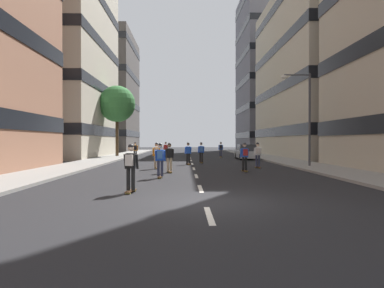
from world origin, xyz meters
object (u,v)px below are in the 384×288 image
object	(u,v)px
skater_0	(166,149)
skater_10	(201,151)
skater_4	(135,149)
skater_9	(245,155)
skater_8	(188,152)
skater_1	(258,153)
parked_car_near	(246,153)
skater_7	(221,148)
street_tree_near	(117,104)
skater_5	(169,156)
skater_6	(156,154)
skater_3	(131,165)
skater_2	(160,158)
streetlamp_right	(304,109)

from	to	relation	value
skater_0	skater_10	bearing A→B (deg)	-72.45
skater_0	skater_4	world-z (taller)	same
skater_4	skater_9	xyz separation A→B (m)	(8.71, -14.42, 0.00)
skater_8	skater_10	size ratio (longest dim) A/B	1.00
skater_0	skater_1	world-z (taller)	same
parked_car_near	skater_4	xyz separation A→B (m)	(-11.32, 0.16, 0.32)
skater_7	skater_10	distance (m)	10.82
street_tree_near	skater_9	size ratio (longest dim) A/B	4.61
street_tree_near	skater_4	size ratio (longest dim) A/B	4.61
skater_5	skater_8	size ratio (longest dim) A/B	1.00
skater_6	skater_8	size ratio (longest dim) A/B	1.00
skater_4	parked_car_near	bearing A→B (deg)	-0.79
skater_0	skater_7	distance (m)	6.48
skater_8	skater_4	bearing A→B (deg)	123.23
skater_6	skater_9	xyz separation A→B (m)	(5.59, -2.27, 0.00)
street_tree_near	skater_8	size ratio (longest dim) A/B	4.61
skater_1	skater_8	size ratio (longest dim) A/B	1.00
skater_3	skater_10	distance (m)	17.54
skater_4	skater_5	size ratio (longest dim) A/B	1.00
skater_0	skater_7	world-z (taller)	same
skater_1	skater_2	world-z (taller)	same
parked_car_near	skater_5	xyz separation A→B (m)	(-7.20, -14.89, 0.29)
skater_4	skater_8	xyz separation A→B (m)	(5.31, -8.10, -0.03)
streetlamp_right	skater_6	xyz separation A→B (m)	(-10.35, -0.88, -3.12)
skater_1	skater_10	bearing A→B (deg)	123.08
street_tree_near	parked_car_near	bearing A→B (deg)	-21.44
streetlamp_right	skater_2	distance (m)	12.23
skater_5	skater_3	bearing A→B (deg)	-97.47
skater_4	skater_5	xyz separation A→B (m)	(4.12, -15.04, -0.03)
streetlamp_right	skater_10	bearing A→B (deg)	142.77
skater_7	skater_9	world-z (taller)	same
skater_6	skater_0	bearing A→B (deg)	91.04
skater_2	skater_6	bearing A→B (deg)	96.35
skater_5	skater_6	world-z (taller)	same
street_tree_near	skater_6	bearing A→B (deg)	-71.15
skater_10	skater_7	bearing A→B (deg)	75.25
street_tree_near	skater_4	world-z (taller)	street_tree_near
streetlamp_right	skater_2	xyz separation A→B (m)	(-9.69, -6.78, -3.12)
streetlamp_right	skater_1	distance (m)	4.60
parked_car_near	skater_5	bearing A→B (deg)	-115.82
skater_4	skater_10	world-z (taller)	same
streetlamp_right	skater_9	bearing A→B (deg)	-146.57
skater_3	skater_6	bearing A→B (deg)	89.67
street_tree_near	skater_3	bearing A→B (deg)	-78.26
skater_6	skater_10	size ratio (longest dim) A/B	1.00
street_tree_near	skater_1	distance (m)	22.00
parked_car_near	skater_6	world-z (taller)	skater_6
skater_9	skater_10	bearing A→B (deg)	104.97
skater_1	skater_7	xyz separation A→B (m)	(-0.92, 16.10, 0.00)
skater_3	skater_8	distance (m)	15.21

